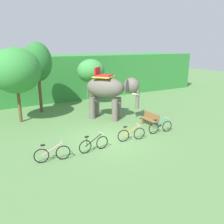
{
  "coord_description": "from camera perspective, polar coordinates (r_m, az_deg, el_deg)",
  "views": [
    {
      "loc": [
        -6.42,
        -11.16,
        5.27
      ],
      "look_at": [
        0.8,
        1.0,
        1.3
      ],
      "focal_mm": 37.85,
      "sensor_mm": 36.0,
      "label": 1
    }
  ],
  "objects": [
    {
      "name": "ground_plane",
      "position": [
        13.91,
        -0.73,
        -6.58
      ],
      "size": [
        80.0,
        80.0,
        0.0
      ],
      "primitive_type": "plane",
      "color": "#567F47"
    },
    {
      "name": "foliage_hedge",
      "position": [
        25.58,
        -16.1,
        8.11
      ],
      "size": [
        36.0,
        6.0,
        4.33
      ],
      "primitive_type": "cube",
      "color": "#338438",
      "rests_on": "ground"
    },
    {
      "name": "tree_center",
      "position": [
        17.51,
        -22.24,
        9.23
      ],
      "size": [
        3.36,
        3.36,
        5.21
      ],
      "color": "brown",
      "rests_on": "ground"
    },
    {
      "name": "tree_right",
      "position": [
        19.84,
        -17.54,
        11.4
      ],
      "size": [
        2.21,
        2.21,
        5.59
      ],
      "color": "brown",
      "rests_on": "ground"
    },
    {
      "name": "tree_center_right",
      "position": [
        21.48,
        -5.13,
        9.76
      ],
      "size": [
        2.43,
        2.43,
        4.15
      ],
      "color": "brown",
      "rests_on": "ground"
    },
    {
      "name": "elephant",
      "position": [
        17.19,
        -0.63,
        5.4
      ],
      "size": [
        3.46,
        3.88,
        3.78
      ],
      "color": "#665E56",
      "rests_on": "ground"
    },
    {
      "name": "bike_pink",
      "position": [
        11.61,
        -14.23,
        -9.71
      ],
      "size": [
        1.69,
        0.52,
        0.92
      ],
      "color": "black",
      "rests_on": "ground"
    },
    {
      "name": "bike_black",
      "position": [
        12.32,
        -4.42,
        -7.72
      ],
      "size": [
        1.71,
        0.52,
        0.92
      ],
      "color": "black",
      "rests_on": "ground"
    },
    {
      "name": "bike_orange",
      "position": [
        13.65,
        4.7,
        -5.35
      ],
      "size": [
        1.69,
        0.53,
        0.92
      ],
      "color": "black",
      "rests_on": "ground"
    },
    {
      "name": "bike_teal",
      "position": [
        15.1,
        11.61,
        -3.53
      ],
      "size": [
        1.7,
        0.52,
        0.92
      ],
      "color": "black",
      "rests_on": "ground"
    },
    {
      "name": "wooden_bench",
      "position": [
        16.27,
        9.22,
        -1.65
      ],
      "size": [
        0.42,
        1.5,
        0.89
      ],
      "color": "brown",
      "rests_on": "ground"
    }
  ]
}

